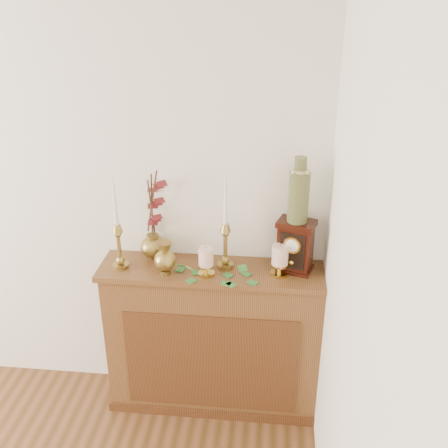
# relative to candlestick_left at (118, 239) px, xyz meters

# --- Properties ---
(console_shelf) EXTENTS (1.24, 0.34, 0.93)m
(console_shelf) POSITION_rel_candlestick_left_xyz_m (0.50, 0.04, -0.66)
(console_shelf) COLOR brown
(console_shelf) RESTS_ON ground
(candlestick_left) EXTENTS (0.09, 0.09, 0.52)m
(candlestick_left) POSITION_rel_candlestick_left_xyz_m (0.00, 0.00, 0.00)
(candlestick_left) COLOR olive
(candlestick_left) RESTS_ON console_shelf
(candlestick_center) EXTENTS (0.09, 0.09, 0.53)m
(candlestick_center) POSITION_rel_candlestick_left_xyz_m (0.56, 0.06, 0.00)
(candlestick_center) COLOR olive
(candlestick_center) RESTS_ON console_shelf
(bud_vase) EXTENTS (0.12, 0.12, 0.19)m
(bud_vase) POSITION_rel_candlestick_left_xyz_m (0.25, -0.04, -0.08)
(bud_vase) COLOR olive
(bud_vase) RESTS_ON console_shelf
(ginger_jar) EXTENTS (0.22, 0.23, 0.53)m
(ginger_jar) POSITION_rel_candlestick_left_xyz_m (0.17, 0.16, 0.07)
(ginger_jar) COLOR olive
(ginger_jar) RESTS_ON console_shelf
(pillar_candle_left) EXTENTS (0.09, 0.09, 0.17)m
(pillar_candle_left) POSITION_rel_candlestick_left_xyz_m (0.47, -0.03, -0.08)
(pillar_candle_left) COLOR gold
(pillar_candle_left) RESTS_ON console_shelf
(pillar_candle_right) EXTENTS (0.10, 0.10, 0.19)m
(pillar_candle_right) POSITION_rel_candlestick_left_xyz_m (0.85, 0.01, -0.07)
(pillar_candle_right) COLOR gold
(pillar_candle_right) RESTS_ON console_shelf
(ivy_garland) EXTENTS (0.49, 0.20, 0.08)m
(ivy_garland) POSITION_rel_candlestick_left_xyz_m (0.46, -0.05, -0.16)
(ivy_garland) COLOR #2B712B
(ivy_garland) RESTS_ON console_shelf
(mantel_clock) EXTENTS (0.22, 0.19, 0.29)m
(mantel_clock) POSITION_rel_candlestick_left_xyz_m (0.93, 0.07, -0.03)
(mantel_clock) COLOR black
(mantel_clock) RESTS_ON console_shelf
(ceramic_vase) EXTENTS (0.11, 0.11, 0.34)m
(ceramic_vase) POSITION_rel_candlestick_left_xyz_m (0.93, 0.07, 0.27)
(ceramic_vase) COLOR #1B3726
(ceramic_vase) RESTS_ON mantel_clock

